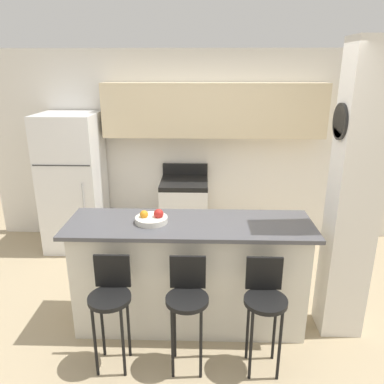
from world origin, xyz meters
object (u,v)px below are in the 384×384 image
object	(u,v)px
trash_bin	(117,240)
fruit_bowl	(152,219)
refrigerator	(73,183)
bar_stool_mid	(187,299)
bar_stool_right	(265,301)
stove_range	(184,213)
bar_stool_left	(111,298)

from	to	relation	value
trash_bin	fruit_bowl	bearing A→B (deg)	-63.98
refrigerator	trash_bin	bearing A→B (deg)	-23.02
fruit_bowl	refrigerator	bearing A→B (deg)	127.87
bar_stool_mid	fruit_bowl	world-z (taller)	fruit_bowl
refrigerator	bar_stool_right	distance (m)	3.06
stove_range	bar_stool_right	bearing A→B (deg)	-71.57
bar_stool_right	bar_stool_left	bearing A→B (deg)	180.00
bar_stool_left	fruit_bowl	xyz separation A→B (m)	(0.27, 0.53, 0.45)
bar_stool_right	fruit_bowl	size ratio (longest dim) A/B	3.29
bar_stool_left	bar_stool_right	xyz separation A→B (m)	(1.20, 0.00, 0.00)
bar_stool_right	fruit_bowl	world-z (taller)	fruit_bowl
refrigerator	bar_stool_left	xyz separation A→B (m)	(0.98, -2.13, -0.28)
fruit_bowl	trash_bin	size ratio (longest dim) A/B	0.75
stove_range	bar_stool_left	bearing A→B (deg)	-102.04
refrigerator	bar_stool_right	bearing A→B (deg)	-44.44
bar_stool_right	stove_range	bearing A→B (deg)	108.43
refrigerator	bar_stool_mid	size ratio (longest dim) A/B	1.91
fruit_bowl	trash_bin	distance (m)	1.74
bar_stool_right	bar_stool_mid	bearing A→B (deg)	180.00
bar_stool_left	bar_stool_right	size ratio (longest dim) A/B	1.00
bar_stool_right	fruit_bowl	xyz separation A→B (m)	(-0.93, 0.53, 0.45)
bar_stool_left	fruit_bowl	bearing A→B (deg)	63.36
bar_stool_mid	trash_bin	xyz separation A→B (m)	(-0.99, 1.89, -0.42)
bar_stool_mid	bar_stool_right	bearing A→B (deg)	0.00
bar_stool_left	bar_stool_mid	xyz separation A→B (m)	(0.60, 0.00, 0.00)
bar_stool_mid	bar_stool_left	bearing A→B (deg)	180.00
trash_bin	bar_stool_left	bearing A→B (deg)	-78.21
stove_range	bar_stool_right	distance (m)	2.31
stove_range	bar_stool_mid	bearing A→B (deg)	-86.57
refrigerator	trash_bin	size ratio (longest dim) A/B	4.69
bar_stool_left	bar_stool_mid	distance (m)	0.60
bar_stool_mid	fruit_bowl	distance (m)	0.77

